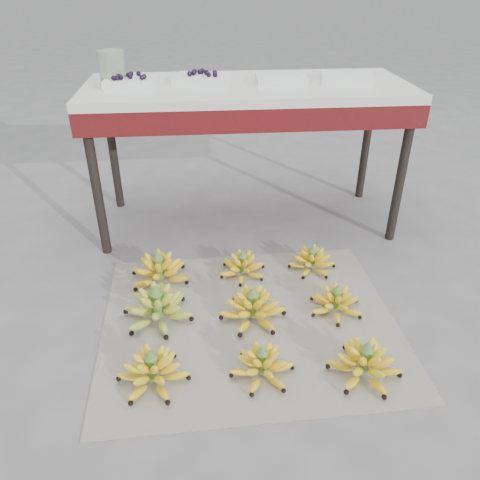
{
  "coord_description": "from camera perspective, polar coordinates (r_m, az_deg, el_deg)",
  "views": [
    {
      "loc": [
        -0.23,
        -1.56,
        1.34
      ],
      "look_at": [
        -0.07,
        0.23,
        0.27
      ],
      "focal_mm": 35.0,
      "sensor_mm": 36.0,
      "label": 1
    }
  ],
  "objects": [
    {
      "name": "ground",
      "position": [
        2.07,
        2.58,
        -9.56
      ],
      "size": [
        60.0,
        60.0,
        0.0
      ],
      "primitive_type": "plane",
      "color": "#5F5F61",
      "rests_on": "ground"
    },
    {
      "name": "glass_jar",
      "position": [
        2.57,
        -15.32,
        19.6
      ],
      "size": [
        0.17,
        0.17,
        0.16
      ],
      "primitive_type": "cylinder",
      "rotation": [
        0.0,
        0.0,
        -0.32
      ],
      "color": "beige",
      "rests_on": "vendor_table"
    },
    {
      "name": "vendor_table",
      "position": [
        2.56,
        0.91,
        16.54
      ],
      "size": [
        1.68,
        0.67,
        0.8
      ],
      "color": "black",
      "rests_on": "ground"
    },
    {
      "name": "bunch_back_left",
      "position": [
        2.28,
        -9.81,
        -3.74
      ],
      "size": [
        0.33,
        0.33,
        0.17
      ],
      "rotation": [
        0.0,
        0.0,
        0.19
      ],
      "color": "yellow",
      "rests_on": "newspaper_mat"
    },
    {
      "name": "bunch_back_right",
      "position": [
        2.37,
        8.76,
        -2.55
      ],
      "size": [
        0.28,
        0.28,
        0.14
      ],
      "rotation": [
        0.0,
        0.0,
        -0.28
      ],
      "color": "yellow",
      "rests_on": "newspaper_mat"
    },
    {
      "name": "bunch_mid_left",
      "position": [
        2.05,
        -10.03,
        -8.13
      ],
      "size": [
        0.39,
        0.39,
        0.18
      ],
      "rotation": [
        0.0,
        0.0,
        0.4
      ],
      "color": "#87B934",
      "rests_on": "newspaper_mat"
    },
    {
      "name": "newspaper_mat",
      "position": [
        2.05,
        1.18,
        -9.89
      ],
      "size": [
        1.28,
        1.08,
        0.01
      ],
      "primitive_type": "cube",
      "rotation": [
        0.0,
        0.0,
        0.03
      ],
      "color": "silver",
      "rests_on": "ground"
    },
    {
      "name": "bunch_front_right",
      "position": [
        1.85,
        14.97,
        -14.35
      ],
      "size": [
        0.33,
        0.33,
        0.16
      ],
      "rotation": [
        0.0,
        0.0,
        -0.28
      ],
      "color": "yellow",
      "rests_on": "newspaper_mat"
    },
    {
      "name": "bunch_back_center",
      "position": [
        2.3,
        0.32,
        -3.24
      ],
      "size": [
        0.29,
        0.29,
        0.14
      ],
      "rotation": [
        0.0,
        0.0,
        0.32
      ],
      "color": "yellow",
      "rests_on": "newspaper_mat"
    },
    {
      "name": "tray_far_right",
      "position": [
        2.62,
        12.88,
        18.69
      ],
      "size": [
        0.29,
        0.23,
        0.04
      ],
      "color": "silver",
      "rests_on": "vendor_table"
    },
    {
      "name": "bunch_mid_right",
      "position": [
        2.12,
        11.61,
        -7.42
      ],
      "size": [
        0.29,
        0.29,
        0.14
      ],
      "rotation": [
        0.0,
        0.0,
        0.27
      ],
      "color": "yellow",
      "rests_on": "newspaper_mat"
    },
    {
      "name": "tray_far_left",
      "position": [
        2.52,
        -13.16,
        18.24
      ],
      "size": [
        0.26,
        0.2,
        0.07
      ],
      "color": "silver",
      "rests_on": "vendor_table"
    },
    {
      "name": "bunch_front_left",
      "position": [
        1.79,
        -10.6,
        -15.44
      ],
      "size": [
        0.33,
        0.33,
        0.16
      ],
      "rotation": [
        0.0,
        0.0,
        -0.3
      ],
      "color": "yellow",
      "rests_on": "newspaper_mat"
    },
    {
      "name": "bunch_front_center",
      "position": [
        1.79,
        2.72,
        -15.0
      ],
      "size": [
        0.31,
        0.31,
        0.15
      ],
      "rotation": [
        0.0,
        0.0,
        -0.4
      ],
      "color": "yellow",
      "rests_on": "newspaper_mat"
    },
    {
      "name": "bunch_mid_center",
      "position": [
        2.03,
        1.56,
        -8.3
      ],
      "size": [
        0.34,
        0.34,
        0.17
      ],
      "rotation": [
        0.0,
        0.0,
        -0.25
      ],
      "color": "yellow",
      "rests_on": "newspaper_mat"
    },
    {
      "name": "tray_right",
      "position": [
        2.54,
        5.04,
        18.93
      ],
      "size": [
        0.26,
        0.19,
        0.04
      ],
      "color": "silver",
      "rests_on": "vendor_table"
    },
    {
      "name": "tray_left",
      "position": [
        2.53,
        -4.71,
        18.97
      ],
      "size": [
        0.3,
        0.25,
        0.07
      ],
      "color": "silver",
      "rests_on": "vendor_table"
    }
  ]
}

